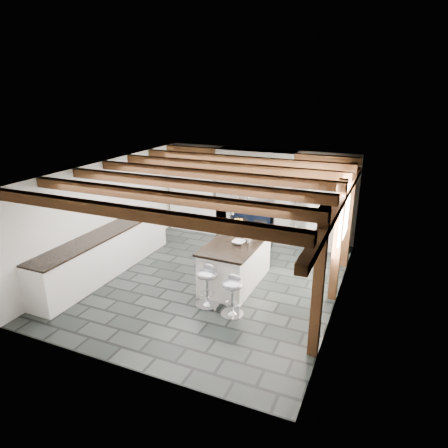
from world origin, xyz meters
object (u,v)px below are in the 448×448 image
at_px(kitchen_island, 236,262).
at_px(bar_stool_near, 233,291).
at_px(bar_stool_far, 207,281).
at_px(range_cooker, 255,220).

xyz_separation_m(kitchen_island, bar_stool_near, (0.39, -1.14, 0.00)).
height_order(bar_stool_near, bar_stool_far, bar_stool_far).
relative_size(bar_stool_near, bar_stool_far, 0.94).
distance_m(bar_stool_near, bar_stool_far, 0.55).
distance_m(range_cooker, bar_stool_far, 3.67).
height_order(range_cooker, bar_stool_far, range_cooker).
distance_m(kitchen_island, bar_stool_near, 1.20).
relative_size(range_cooker, kitchen_island, 0.54).
bearing_deg(bar_stool_far, kitchen_island, 91.42).
bearing_deg(range_cooker, bar_stool_far, -84.24).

